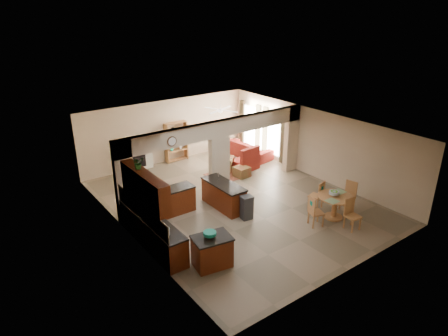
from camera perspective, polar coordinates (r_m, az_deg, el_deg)
floor at (r=14.51m, az=1.63°, el=-4.77°), size 10.00×10.00×0.00m
ceiling at (r=13.47m, az=1.76°, el=5.90°), size 10.00×10.00×0.00m
wall_back at (r=17.91m, az=-8.17°, el=5.20°), size 8.00×0.00×8.00m
wall_front at (r=10.82m, az=18.25°, el=-7.68°), size 8.00×0.00×8.00m
wall_left at (r=12.10m, az=-13.51°, el=-3.82°), size 0.00×10.00×10.00m
wall_right at (r=16.54m, az=12.75°, el=3.42°), size 0.00×10.00×10.00m
partition_left_pier at (r=13.05m, az=-14.06°, el=-1.90°), size 0.60×0.25×2.80m
partition_center_pier at (r=14.78m, az=-0.69°, el=0.46°), size 0.80×0.25×2.20m
partition_right_pier at (r=16.96m, az=9.56°, el=4.14°), size 0.60×0.25×2.80m
partition_header at (r=14.32m, az=-0.72°, el=5.67°), size 8.00×0.25×0.60m
kitchen_counter at (r=12.59m, az=-9.57°, el=-7.22°), size 2.52×3.29×1.48m
upper_cabinets at (r=11.27m, az=-11.29°, el=-2.70°), size 0.35×2.40×0.90m
peninsula at (r=13.90m, az=-0.03°, el=-3.93°), size 0.70×1.85×0.91m
wall_clock at (r=13.21m, az=-7.44°, el=3.79°), size 0.34×0.03×0.34m
rug at (r=16.68m, az=0.49°, el=-0.99°), size 1.60×1.30×0.01m
fireplace at (r=17.37m, az=-12.40°, el=1.61°), size 1.60×0.35×1.20m
shelving_unit at (r=18.07m, az=-6.84°, el=3.76°), size 1.00×0.32×1.80m
window_a at (r=18.08m, az=7.22°, el=4.76°), size 0.02×0.90×1.90m
window_b at (r=19.30m, az=3.77°, el=6.01°), size 0.02×0.90×1.90m
glazed_door at (r=18.73m, az=5.42°, el=4.97°), size 0.02×0.70×2.10m
drape_a_left at (r=17.65m, az=8.45°, el=4.25°), size 0.10×0.28×2.30m
drape_a_right at (r=18.48m, az=5.86°, el=5.20°), size 0.10×0.28×2.30m
drape_b_left at (r=18.84m, az=4.84°, el=5.57°), size 0.10×0.28×2.30m
drape_b_right at (r=19.72m, az=2.56°, el=6.40°), size 0.10×0.28×2.30m
ceiling_fan at (r=16.72m, az=-0.50°, el=8.32°), size 1.00×1.00×0.10m
kitchen_island at (r=10.98m, az=-1.71°, el=-11.81°), size 1.13×0.89×0.89m
teal_bowl at (r=10.70m, az=-2.04°, el=-9.48°), size 0.35×0.35×0.16m
trash_can at (r=13.24m, az=3.25°, el=-5.78°), size 0.40×0.35×0.76m
dining_table at (r=13.69m, az=15.56°, el=-4.93°), size 1.17×1.17×0.80m
fruit_bowl at (r=13.55m, az=15.44°, el=-3.49°), size 0.33×0.33×0.18m
sofa at (r=18.69m, az=3.36°, el=2.76°), size 2.55×1.27×0.71m
chaise at (r=17.27m, az=3.00°, el=0.56°), size 1.14×0.97×0.42m
armchair at (r=16.86m, az=-0.02°, el=0.51°), size 1.04×1.04×0.68m
ottoman at (r=16.49m, az=2.55°, el=-0.52°), size 0.60×0.60×0.41m
plant at (r=11.29m, az=-12.18°, el=0.70°), size 0.34×0.30×0.34m
chair_north at (r=14.14m, az=13.32°, el=-3.66°), size 0.51×0.51×1.02m
chair_east at (r=14.41m, az=17.43°, el=-3.61°), size 0.48×0.48×1.02m
chair_south at (r=13.22m, az=17.72°, el=-6.07°), size 0.46×0.46×1.02m
chair_west at (r=13.05m, az=12.76°, el=-5.90°), size 0.54×0.54×1.02m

